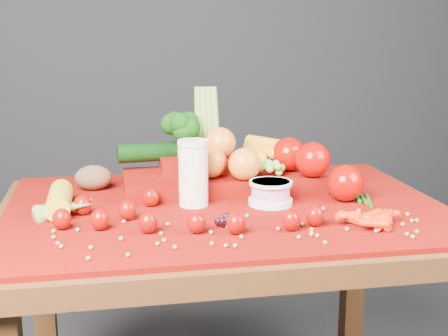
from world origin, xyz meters
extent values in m
cube|color=black|center=(0.00, 1.50, 1.25)|extent=(3.00, 0.02, 2.50)
cube|color=#39220D|center=(0.00, 0.00, 0.72)|extent=(1.10, 0.80, 0.05)
cube|color=#39220D|center=(-0.48, 0.33, 0.35)|extent=(0.06, 0.06, 0.70)
cube|color=#39220D|center=(0.48, 0.33, 0.35)|extent=(0.06, 0.06, 0.70)
cube|color=#6C0903|center=(0.00, 0.00, 0.76)|extent=(1.05, 0.75, 0.01)
cylinder|color=silver|center=(-0.08, 0.01, 0.84)|extent=(0.07, 0.07, 0.16)
cylinder|color=silver|center=(-0.08, 0.01, 0.92)|extent=(0.07, 0.07, 0.01)
cylinder|color=silver|center=(0.11, -0.02, 0.77)|extent=(0.11, 0.11, 0.01)
cylinder|color=pink|center=(0.11, -0.02, 0.80)|extent=(0.09, 0.09, 0.04)
cylinder|color=silver|center=(0.11, -0.02, 0.82)|extent=(0.11, 0.11, 0.01)
ellipsoid|color=#960900|center=(-0.24, -0.08, 0.79)|extent=(0.04, 0.04, 0.05)
cone|color=#0B4011|center=(-0.24, -0.08, 0.81)|extent=(0.03, 0.03, 0.01)
ellipsoid|color=#960900|center=(-0.30, -0.14, 0.79)|extent=(0.04, 0.04, 0.05)
cone|color=#0B4011|center=(-0.30, -0.14, 0.81)|extent=(0.03, 0.03, 0.01)
ellipsoid|color=#960900|center=(-0.20, -0.18, 0.79)|extent=(0.04, 0.04, 0.05)
cone|color=#0B4011|center=(-0.20, -0.18, 0.81)|extent=(0.03, 0.03, 0.01)
ellipsoid|color=#960900|center=(-0.10, -0.20, 0.79)|extent=(0.04, 0.04, 0.05)
cone|color=#0B4011|center=(-0.10, -0.20, 0.81)|extent=(0.03, 0.03, 0.01)
ellipsoid|color=#960900|center=(-0.02, -0.22, 0.79)|extent=(0.04, 0.04, 0.05)
cone|color=#0B4011|center=(-0.02, -0.22, 0.81)|extent=(0.03, 0.03, 0.01)
ellipsoid|color=#960900|center=(0.10, -0.22, 0.79)|extent=(0.04, 0.04, 0.05)
cone|color=#0B4011|center=(0.10, -0.22, 0.81)|extent=(0.03, 0.03, 0.01)
ellipsoid|color=#960900|center=(-0.18, 0.02, 0.79)|extent=(0.04, 0.04, 0.05)
cone|color=#0B4011|center=(-0.18, 0.02, 0.81)|extent=(0.03, 0.03, 0.01)
ellipsoid|color=#960900|center=(-0.34, -0.02, 0.79)|extent=(0.04, 0.04, 0.05)
cone|color=#0B4011|center=(-0.34, -0.02, 0.81)|extent=(0.03, 0.03, 0.01)
ellipsoid|color=#960900|center=(0.16, -0.20, 0.79)|extent=(0.04, 0.04, 0.05)
cone|color=#0B4011|center=(0.16, -0.20, 0.81)|extent=(0.03, 0.03, 0.01)
ellipsoid|color=#960900|center=(-0.38, -0.12, 0.79)|extent=(0.04, 0.04, 0.05)
cone|color=#0B4011|center=(-0.38, -0.12, 0.81)|extent=(0.03, 0.03, 0.01)
cylinder|color=gold|center=(-0.39, 0.02, 0.79)|extent=(0.06, 0.18, 0.06)
ellipsoid|color=#51361D|center=(-0.32, 0.21, 0.80)|extent=(0.10, 0.07, 0.07)
cube|color=#6C0903|center=(0.02, 0.15, 0.78)|extent=(0.52, 0.22, 0.04)
cube|color=#6C0903|center=(0.00, 0.20, 0.82)|extent=(0.28, 0.12, 0.03)
sphere|color=#9D0000|center=(0.24, 0.06, 0.85)|extent=(0.09, 0.09, 0.09)
sphere|color=#9D0000|center=(0.30, -0.02, 0.81)|extent=(0.09, 0.09, 0.09)
sphere|color=#9D0000|center=(0.20, 0.14, 0.85)|extent=(0.09, 0.09, 0.09)
sphere|color=orange|center=(-0.02, 0.10, 0.85)|extent=(0.08, 0.08, 0.08)
sphere|color=orange|center=(0.06, 0.06, 0.85)|extent=(0.08, 0.08, 0.08)
sphere|color=orange|center=(0.02, 0.18, 0.88)|extent=(0.08, 0.08, 0.08)
cylinder|color=orange|center=(0.10, 0.22, 0.82)|extent=(0.06, 0.15, 0.04)
cylinder|color=orange|center=(0.12, 0.22, 0.84)|extent=(0.04, 0.15, 0.04)
cylinder|color=orange|center=(0.14, 0.22, 0.85)|extent=(0.07, 0.15, 0.04)
cylinder|color=orange|center=(0.16, 0.22, 0.87)|extent=(0.10, 0.15, 0.04)
cylinder|color=#3F662D|center=(-0.07, 0.20, 0.86)|extent=(0.04, 0.04, 0.04)
cylinder|color=olive|center=(-0.03, 0.24, 0.92)|extent=(0.03, 0.06, 0.22)
cylinder|color=olive|center=(-0.01, 0.24, 0.92)|extent=(0.02, 0.06, 0.22)
cylinder|color=olive|center=(0.00, 0.24, 0.92)|extent=(0.02, 0.06, 0.22)
cylinder|color=olive|center=(0.02, 0.24, 0.92)|extent=(0.03, 0.06, 0.22)
cylinder|color=black|center=(-0.14, 0.24, 0.85)|extent=(0.23, 0.08, 0.05)
camera|label=1|loc=(-0.27, -1.44, 1.19)|focal=50.00mm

